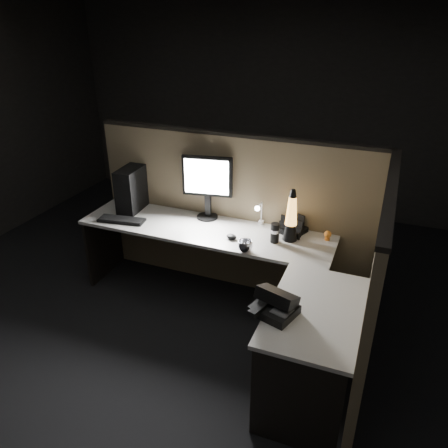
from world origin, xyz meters
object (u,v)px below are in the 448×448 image
at_px(pc_tower, 133,188).
at_px(monitor, 207,181).
at_px(keyboard, 122,220).
at_px(lava_lamp, 291,219).
at_px(desk_phone, 274,304).

distance_m(pc_tower, monitor, 0.77).
height_order(pc_tower, keyboard, pc_tower).
relative_size(keyboard, lava_lamp, 0.94).
bearing_deg(pc_tower, desk_phone, -36.29).
xyz_separation_m(pc_tower, keyboard, (0.05, -0.30, -0.20)).
relative_size(keyboard, desk_phone, 1.35).
distance_m(monitor, keyboard, 0.87).
bearing_deg(lava_lamp, keyboard, -171.81).
relative_size(monitor, desk_phone, 1.85).
height_order(keyboard, lava_lamp, lava_lamp).
height_order(pc_tower, desk_phone, pc_tower).
bearing_deg(monitor, pc_tower, 176.12).
height_order(monitor, keyboard, monitor).
bearing_deg(desk_phone, monitor, 147.61).
bearing_deg(monitor, keyboard, -161.63).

